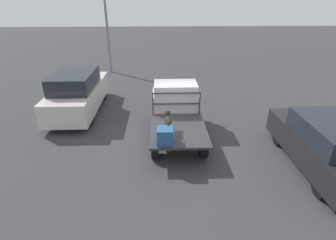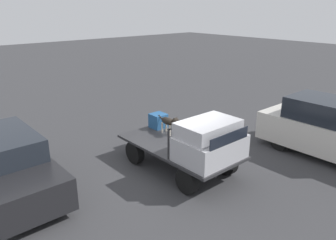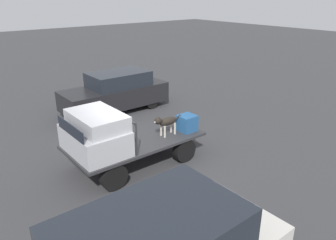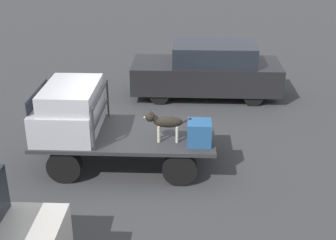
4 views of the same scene
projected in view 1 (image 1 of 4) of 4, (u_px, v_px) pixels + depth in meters
ground_plane at (177, 139)px, 10.09m from camera, size 80.00×80.00×0.00m
flatbed_truck at (177, 125)px, 9.84m from camera, size 3.92×1.96×0.79m
truck_cab at (175, 96)px, 10.64m from camera, size 1.31×1.84×1.08m
truck_headboard at (176, 100)px, 9.97m from camera, size 0.04×1.84×0.90m
dog at (168, 120)px, 8.78m from camera, size 1.02×0.24×0.69m
cargo_crate at (165, 136)px, 8.18m from camera, size 0.50×0.50×0.50m
parked_sedan at (324, 144)px, 8.09m from camera, size 4.50×1.75×1.68m
parked_pickup_far at (78, 92)px, 12.07m from camera, size 4.92×1.87×1.95m
light_pole_near at (105, 0)px, 16.84m from camera, size 0.53×0.53×6.61m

